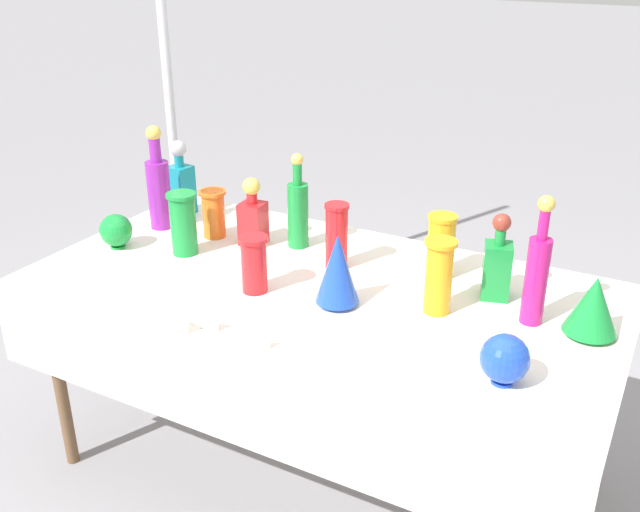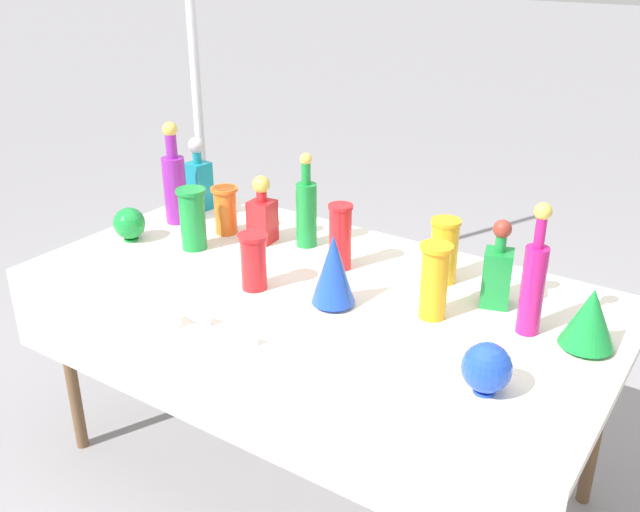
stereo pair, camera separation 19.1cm
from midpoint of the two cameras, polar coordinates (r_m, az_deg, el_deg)
The scene contains 23 objects.
ground_plane at distance 2.70m, azimuth 2.11°, elevation -16.87°, with size 40.00×40.00×0.00m, color gray.
display_table at distance 2.28m, azimuth 1.95°, elevation -3.93°, with size 1.87×0.98×0.76m.
tall_bottle_0 at distance 2.51m, azimuth 1.08°, elevation 3.68°, with size 0.07×0.07×0.34m.
tall_bottle_1 at distance 2.76m, azimuth -9.62°, elevation 5.79°, with size 0.09×0.09×0.39m.
tall_bottle_2 at distance 2.05m, azimuth 19.30°, elevation -1.94°, with size 0.06×0.06×0.39m.
square_decanter_0 at distance 2.56m, azimuth -2.52°, elevation 3.37°, with size 0.09×0.09×0.25m.
square_decanter_1 at distance 2.20m, azimuth 16.47°, elevation -1.23°, with size 0.10×0.10×0.27m.
square_decanter_2 at distance 2.89m, azimuth -7.82°, elevation 6.16°, with size 0.09×0.09×0.30m.
slender_vase_0 at distance 2.34m, azimuth 3.97°, elevation 1.64°, with size 0.08×0.08×0.22m.
slender_vase_1 at distance 2.65m, azimuth -5.54°, elevation 3.77°, with size 0.10×0.10×0.18m.
slender_vase_2 at distance 2.52m, azimuth -8.04°, elevation 3.06°, with size 0.10×0.10×0.22m.
slender_vase_3 at distance 2.30m, azimuth 12.26°, elevation 0.50°, with size 0.10×0.10×0.21m.
slender_vase_4 at distance 2.08m, azimuth 11.75°, elevation -1.88°, with size 0.10×0.10×0.23m.
slender_vase_5 at distance 2.21m, azimuth -2.89°, elevation -0.33°, with size 0.09×0.09×0.18m.
fluted_vase_0 at distance 2.10m, azimuth 3.68°, elevation -1.13°, with size 0.13×0.13×0.23m.
fluted_vase_1 at distance 2.06m, azimuth 23.34°, elevation -4.59°, with size 0.15×0.15×0.18m.
round_bowl_0 at distance 2.65m, azimuth -13.03°, elevation 2.51°, with size 0.12×0.12×0.12m.
round_bowl_1 at distance 1.80m, azimuth 16.21°, elevation -8.67°, with size 0.12×0.12×0.13m.
price_tag_left at distance 2.06m, azimuth -6.75°, elevation -4.98°, with size 0.06×0.01×0.04m, color white.
price_tag_center at distance 2.06m, azimuth -8.99°, elevation -4.92°, with size 0.06×0.01×0.05m, color white.
price_tag_right at distance 1.96m, azimuth -2.90°, elevation -6.63°, with size 0.06×0.01×0.03m, color white.
cardboard_box_behind_left at distance 3.45m, azimuth 7.85°, elevation -3.60°, with size 0.40×0.39×0.44m.
canopy_pole at distance 3.41m, azimuth -8.12°, elevation 10.97°, with size 0.18×0.18×2.53m.
Camera 2 is at (1.13, -1.69, 1.78)m, focal length 40.00 mm.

